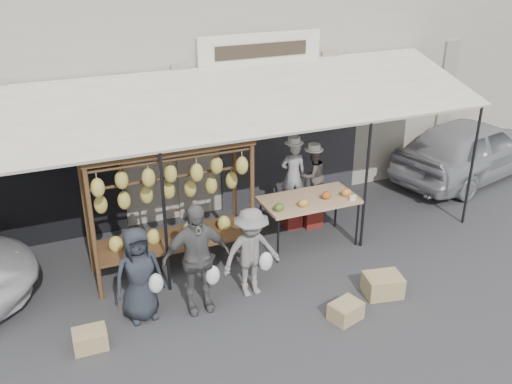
% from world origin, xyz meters
% --- Properties ---
extents(ground_plane, '(90.00, 90.00, 0.00)m').
position_xyz_m(ground_plane, '(0.00, 0.00, 0.00)').
color(ground_plane, '#2D2D30').
extents(shophouse, '(24.00, 6.15, 7.30)m').
position_xyz_m(shophouse, '(-0.00, 6.50, 3.65)').
color(shophouse, gray).
rests_on(shophouse, ground_plane).
extents(awning, '(10.00, 2.35, 2.92)m').
position_xyz_m(awning, '(0.01, 2.28, 2.57)').
color(awning, beige).
rests_on(awning, ground_plane).
extents(banana_rack, '(2.60, 0.90, 2.24)m').
position_xyz_m(banana_rack, '(-0.78, 1.66, 1.56)').
color(banana_rack, '#503719').
rests_on(banana_rack, ground_plane).
extents(produce_table, '(1.70, 0.90, 1.04)m').
position_xyz_m(produce_table, '(1.67, 1.56, 0.86)').
color(produce_table, tan).
rests_on(produce_table, ground_plane).
extents(vendor_left, '(0.51, 0.37, 1.29)m').
position_xyz_m(vendor_left, '(1.69, 2.29, 1.08)').
color(vendor_left, gray).
rests_on(vendor_left, stool_left).
extents(vendor_right, '(0.59, 0.50, 1.08)m').
position_xyz_m(vendor_right, '(2.05, 2.21, 1.03)').
color(vendor_right, '#413B37').
rests_on(vendor_right, stool_right).
extents(customer_left, '(0.76, 0.54, 1.45)m').
position_xyz_m(customer_left, '(-1.55, 0.63, 0.73)').
color(customer_left, '#22262E').
rests_on(customer_left, ground_plane).
extents(customer_mid, '(1.01, 0.44, 1.72)m').
position_xyz_m(customer_mid, '(-0.73, 0.51, 0.86)').
color(customer_mid, '#555453').
rests_on(customer_mid, ground_plane).
extents(customer_right, '(0.98, 0.61, 1.45)m').
position_xyz_m(customer_right, '(0.14, 0.56, 0.73)').
color(customer_right, slate).
rests_on(customer_right, ground_plane).
extents(stool_left, '(0.37, 0.37, 0.43)m').
position_xyz_m(stool_left, '(1.69, 2.29, 0.22)').
color(stool_left, maroon).
rests_on(stool_left, ground_plane).
extents(stool_right, '(0.35, 0.35, 0.49)m').
position_xyz_m(stool_right, '(2.05, 2.21, 0.24)').
color(stool_right, maroon).
rests_on(stool_right, ground_plane).
extents(crate_near_a, '(0.53, 0.46, 0.27)m').
position_xyz_m(crate_near_a, '(1.16, -0.57, 0.13)').
color(crate_near_a, tan).
rests_on(crate_near_a, ground_plane).
extents(crate_near_b, '(0.63, 0.52, 0.34)m').
position_xyz_m(crate_near_b, '(2.00, -0.25, 0.17)').
color(crate_near_b, tan).
rests_on(crate_near_b, ground_plane).
extents(crate_far, '(0.46, 0.35, 0.27)m').
position_xyz_m(crate_far, '(-2.34, 0.23, 0.13)').
color(crate_far, tan).
rests_on(crate_far, ground_plane).
extents(sedan, '(4.38, 2.61, 1.40)m').
position_xyz_m(sedan, '(6.43, 2.88, 0.70)').
color(sedan, '#99999E').
rests_on(sedan, ground_plane).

